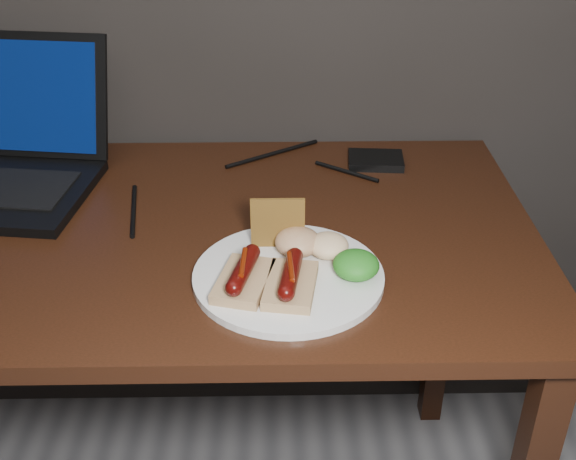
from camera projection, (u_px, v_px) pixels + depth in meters
The scene contains 10 objects.
desk at pixel (131, 271), 1.27m from camera, with size 1.40×0.70×0.75m.
hard_drive at pixel (376, 160), 1.43m from camera, with size 0.11×0.08×0.02m, color black.
desk_cables at pixel (162, 181), 1.37m from camera, with size 0.88×0.38×0.01m.
plate at pixel (288, 276), 1.09m from camera, with size 0.29×0.29×0.01m, color white.
bread_sausage_left at pixel (244, 276), 1.05m from camera, with size 0.10×0.13×0.04m.
bread_sausage_center at pixel (291, 280), 1.04m from camera, with size 0.09×0.12×0.04m.
crispbread at pixel (278, 223), 1.13m from camera, with size 0.09×0.01×0.09m, color olive.
salad_greens at pixel (356, 265), 1.07m from camera, with size 0.07×0.07×0.04m, color #136113.
salsa_mound at pixel (298, 242), 1.13m from camera, with size 0.07×0.07×0.04m, color #98290F.
coleslaw_mound at pixel (328, 245), 1.12m from camera, with size 0.06×0.06×0.04m, color silver.
Camera 1 is at (0.26, 0.32, 1.38)m, focal length 45.00 mm.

